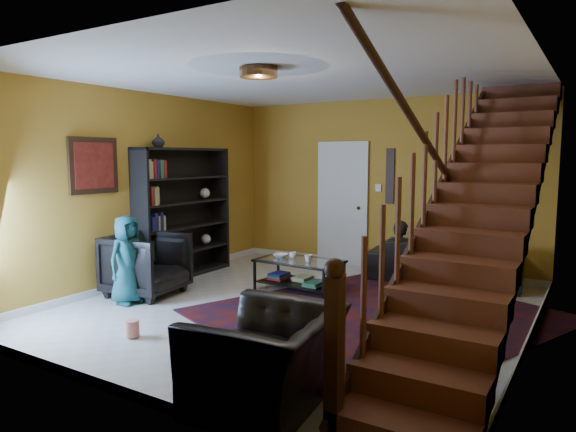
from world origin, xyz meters
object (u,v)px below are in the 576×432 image
Objects in this scene: armchair_right at (267,359)px; bookshelf at (184,215)px; armchair_left at (147,264)px; coffee_table at (299,273)px; sofa at (444,261)px.

bookshelf is at bearing -135.96° from armchair_right.
coffee_table is at bearing -59.57° from armchair_left.
armchair_left is at bearing -142.07° from coffee_table.
coffee_table is (-1.59, -1.55, -0.06)m from sofa.
sofa is at bearing 25.37° from bookshelf.
armchair_right is 3.35m from coffee_table.
armchair_right is (-0.11, -4.55, 0.04)m from sofa.
armchair_right is at bearing -39.35° from bookshelf.
armchair_left reaches higher than coffee_table.
bookshelf is 1.30m from armchair_left.
sofa is at bearing 172.02° from armchair_right.
coffee_table is (-1.48, 3.00, -0.11)m from armchair_right.
armchair_right is (3.12, -1.72, -0.06)m from armchair_left.
coffee_table is (1.64, 1.28, -0.17)m from armchair_left.
armchair_left is at bearing -125.53° from armchair_right.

